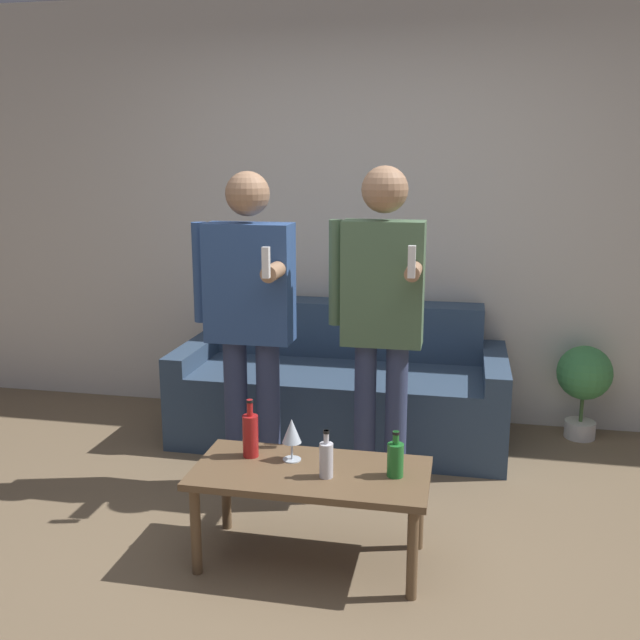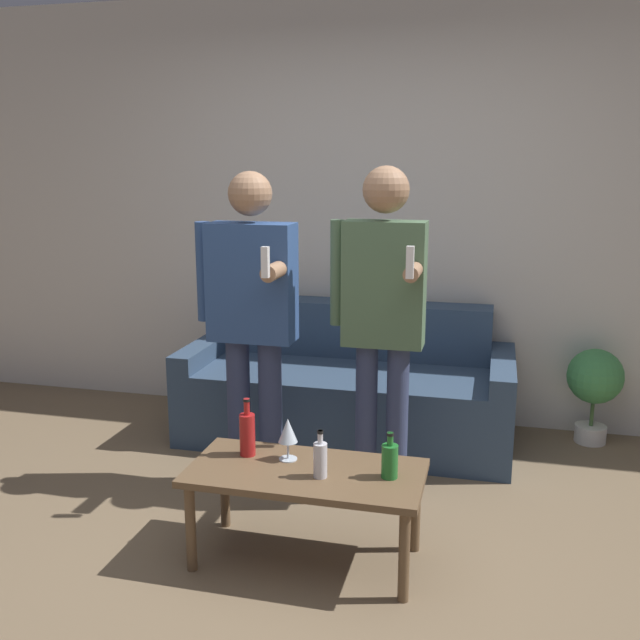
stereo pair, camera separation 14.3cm
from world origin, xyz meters
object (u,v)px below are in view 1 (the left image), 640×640
object	(u,v)px
coffee_table	(311,481)
bottle_orange	(250,434)
couch	(342,390)
person_standing_right	(381,307)
person_standing_left	(249,308)

from	to	relation	value
coffee_table	bottle_orange	xyz separation A→B (m)	(-0.29, 0.09, 0.15)
couch	person_standing_right	size ratio (longest dim) A/B	1.19
couch	coffee_table	world-z (taller)	couch
person_standing_left	coffee_table	bearing A→B (deg)	-54.71
bottle_orange	person_standing_left	xyz separation A→B (m)	(-0.17, 0.56, 0.44)
couch	bottle_orange	distance (m)	1.38
couch	person_standing_left	xyz separation A→B (m)	(-0.34, -0.80, 0.66)
couch	person_standing_left	world-z (taller)	person_standing_left
person_standing_left	person_standing_right	distance (m)	0.67
couch	person_standing_left	bearing A→B (deg)	-112.95
couch	bottle_orange	bearing A→B (deg)	-97.09
bottle_orange	person_standing_right	distance (m)	0.89
couch	coffee_table	xyz separation A→B (m)	(0.12, -1.44, 0.07)
bottle_orange	person_standing_right	world-z (taller)	person_standing_right
couch	bottle_orange	xyz separation A→B (m)	(-0.17, -1.36, 0.22)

